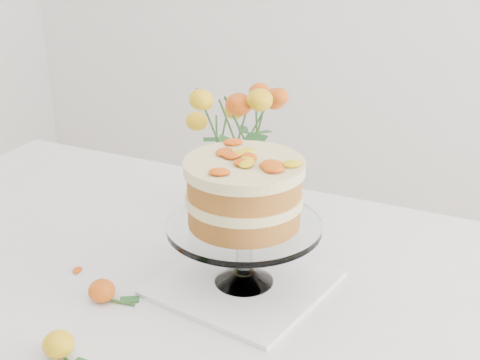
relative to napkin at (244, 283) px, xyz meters
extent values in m
cube|color=tan|center=(-0.19, 0.01, -0.03)|extent=(1.40, 0.90, 0.04)
cylinder|color=tan|center=(-0.81, 0.38, -0.41)|extent=(0.06, 0.06, 0.71)
cube|color=white|center=(-0.19, 0.01, -0.01)|extent=(1.42, 0.92, 0.01)
cube|color=white|center=(-0.19, 0.47, -0.11)|extent=(1.42, 0.01, 0.20)
cube|color=white|center=(0.00, 0.00, 0.00)|extent=(0.33, 0.33, 0.01)
cylinder|color=white|center=(0.00, 0.00, 0.07)|extent=(0.03, 0.03, 0.09)
cylinder|color=white|center=(0.00, 0.00, 0.12)|extent=(0.28, 0.28, 0.01)
cylinder|color=#AB5626|center=(0.00, 0.00, 0.15)|extent=(0.22, 0.22, 0.04)
cylinder|color=#F5E89E|center=(0.00, 0.00, 0.18)|extent=(0.23, 0.23, 0.02)
cylinder|color=#AB5626|center=(0.00, 0.00, 0.21)|extent=(0.22, 0.22, 0.04)
cylinder|color=#F5E89E|center=(0.00, 0.00, 0.24)|extent=(0.23, 0.23, 0.02)
cylinder|color=white|center=(-0.14, 0.26, 0.00)|extent=(0.06, 0.06, 0.01)
cylinder|color=white|center=(-0.14, 0.26, 0.04)|extent=(0.07, 0.07, 0.08)
ellipsoid|color=#FFAF16|center=(-0.18, -0.31, 0.02)|extent=(0.05, 0.05, 0.04)
ellipsoid|color=red|center=(-0.21, -0.16, 0.02)|extent=(0.05, 0.05, 0.04)
cylinder|color=#2F5A24|center=(-0.18, -0.15, 0.00)|extent=(0.06, 0.01, 0.00)
ellipsoid|color=yellow|center=(-0.31, -0.09, 0.00)|extent=(0.03, 0.02, 0.00)
ellipsoid|color=yellow|center=(-0.21, -0.13, 0.00)|extent=(0.03, 0.02, 0.00)
camera|label=1|loc=(0.45, -0.97, 0.67)|focal=50.00mm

